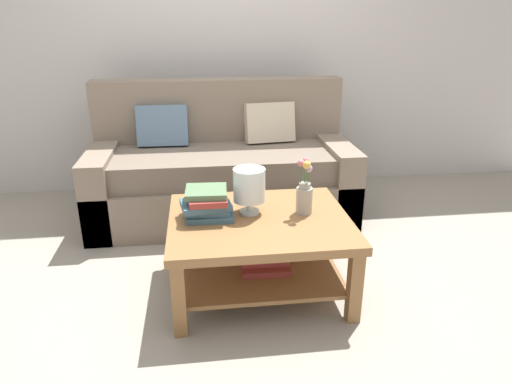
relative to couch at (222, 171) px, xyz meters
The scene contains 7 objects.
ground_plane 0.97m from the couch, 85.13° to the right, with size 10.00×10.00×0.00m, color gray.
back_wall 1.24m from the couch, 84.23° to the left, with size 6.40×0.12×2.70m, color #BCB7B2.
couch is the anchor object (origin of this frame).
coffee_table 1.17m from the couch, 82.60° to the right, with size 1.03×0.86×0.47m.
book_stack_main 1.14m from the couch, 97.21° to the right, with size 0.31×0.25×0.17m.
glass_hurricane_vase 1.12m from the couch, 84.74° to the right, with size 0.19×0.19×0.27m.
flower_pitcher 1.22m from the couch, 69.73° to the right, with size 0.10×0.11×0.33m.
Camera 1 is at (-0.25, -2.61, 1.55)m, focal length 32.02 mm.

